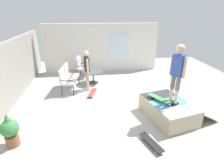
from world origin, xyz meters
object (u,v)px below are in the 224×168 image
Objects in this scene: patio_bench at (67,76)px; patio_chair_near_house at (81,65)px; person_watching at (87,68)px; skateboard_on_ramp at (159,98)px; skateboard_by_bench at (92,92)px; skateboard_spare at (151,142)px; potted_plant at (10,130)px; person_skater at (177,70)px; skate_ramp at (169,110)px; patio_table at (93,75)px.

patio_chair_near_house is (1.46, -0.52, -0.00)m from patio_bench.
person_watching reaches higher than skateboard_on_ramp.
person_watching reaches higher than skateboard_by_bench.
skateboard_spare is 3.53m from potted_plant.
skate_ramp is at bearing 17.05° from person_skater.
person_watching is at bearing -30.61° from potted_plant.
patio_chair_near_house is 4.64m from skateboard_on_ramp.
patio_chair_near_house is at bearing 13.24° from skateboard_by_bench.
patio_bench is 0.91m from person_watching.
potted_plant is at bearing 161.72° from patio_chair_near_house.
person_skater is 1.94× the size of potted_plant.
skateboard_spare is at bearing -155.34° from skateboard_by_bench.
patio_chair_near_house is 2.19m from skateboard_by_bench.
skateboard_by_bench is at bearing 50.66° from skate_ramp.
skateboard_on_ramp is at bearing -147.08° from patio_chair_near_house.
skate_ramp is at bearing -108.21° from skateboard_on_ramp.
skate_ramp is 4.24m from patio_bench.
potted_plant is at bearing 149.39° from person_watching.
person_skater is at bearing -145.02° from patio_chair_near_house.
patio_chair_near_house is at bearing -19.78° from patio_bench.
skateboard_on_ramp is (-2.44, -3.05, 0.02)m from patio_bench.
person_watching is 3.66m from person_skater.
person_skater is 3.49m from skateboard_by_bench.
skate_ramp reaches higher than skateboard_by_bench.
potted_plant is (-0.64, 4.45, -1.14)m from person_skater.
person_skater is (-0.11, -0.03, 1.33)m from skate_ramp.
potted_plant is (-2.68, 2.06, 0.38)m from skateboard_by_bench.
skateboard_spare is (-3.59, -1.61, -0.89)m from person_watching.
patio_bench is 4.43m from person_skater.
skateboard_on_ramp is at bearing -131.90° from skateboard_by_bench.
skateboard_spare is (-1.17, 0.93, -0.19)m from skate_ramp.
person_skater is (-2.53, -2.57, 0.63)m from person_watching.
person_watching is 3.72m from potted_plant.
patio_table is 4.52m from skateboard_spare.
person_skater reaches higher than skateboard_on_ramp.
patio_bench is 4.48m from skateboard_spare.
patio_chair_near_house is 1.11× the size of potted_plant.
patio_chair_near_house reaches higher than skateboard_by_bench.
patio_bench is 1.42× the size of potted_plant.
skateboard_on_ramp is at bearing -25.54° from skateboard_spare.
patio_table is at bearing 35.58° from person_skater.
patio_table is (-0.87, -0.56, -0.21)m from patio_chair_near_house.
skateboard_spare is at bearing 137.67° from person_skater.
patio_bench is (2.55, 3.37, 0.34)m from skate_ramp.
person_watching is 4.04m from skateboard_spare.
skateboard_on_ramp is at bearing 58.67° from person_skater.
person_skater is 2.25× the size of skateboard_on_ramp.
patio_bench is at bearing 52.02° from person_skater.
skate_ramp is at bearing -129.34° from skateboard_by_bench.
skateboard_on_ramp is 0.86× the size of potted_plant.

